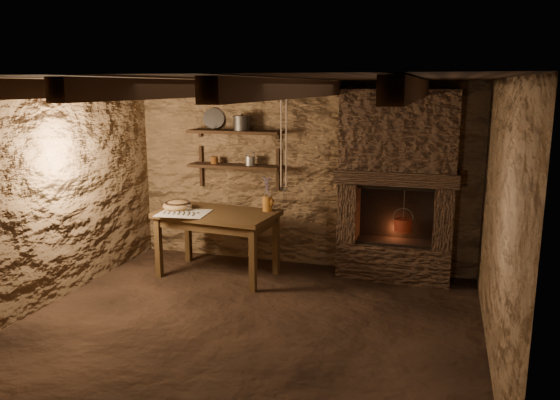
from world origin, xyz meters
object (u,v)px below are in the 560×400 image
(work_table, at_px, (218,241))
(red_pot, at_px, (403,224))
(stoneware_jug, at_px, (268,196))
(wooden_bowl, at_px, (178,206))
(iron_stockpot, at_px, (242,124))

(work_table, bearing_deg, red_pot, 18.49)
(stoneware_jug, bearing_deg, wooden_bowl, -175.02)
(stoneware_jug, xyz_separation_m, wooden_bowl, (-1.11, -0.24, -0.14))
(iron_stockpot, relative_size, red_pot, 0.42)
(work_table, distance_m, wooden_bowl, 0.67)
(stoneware_jug, distance_m, wooden_bowl, 1.14)
(red_pot, bearing_deg, wooden_bowl, -169.49)
(stoneware_jug, height_order, red_pot, stoneware_jug)
(stoneware_jug, xyz_separation_m, red_pot, (1.63, 0.27, -0.30))
(work_table, relative_size, red_pot, 2.80)
(wooden_bowl, bearing_deg, red_pot, 10.51)
(stoneware_jug, xyz_separation_m, iron_stockpot, (-0.47, 0.39, 0.85))
(work_table, height_order, iron_stockpot, iron_stockpot)
(work_table, bearing_deg, wooden_bowl, -172.01)
(work_table, distance_m, iron_stockpot, 1.54)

